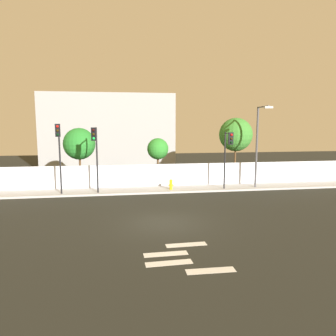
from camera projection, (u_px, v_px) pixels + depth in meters
The scene contains 13 objects.
ground_plane at pixel (164, 223), 16.89m from camera, with size 80.00×80.00×0.00m, color black.
sidewalk at pixel (149, 190), 24.90m from camera, with size 36.00×2.40×0.15m, color #AFAFAF.
perimeter_wall at pixel (148, 175), 26.03m from camera, with size 36.00×0.18×1.80m, color silver.
crosswalk_marking at pixel (182, 257), 12.47m from camera, with size 3.19×3.03×0.01m.
traffic_light_left at pixel (228, 148), 24.08m from camera, with size 0.34×1.43×4.46m.
traffic_light_center at pixel (95, 146), 22.35m from camera, with size 0.35×1.81×4.84m.
traffic_light_right at pixel (59, 144), 22.34m from camera, with size 0.36×1.07×5.09m.
street_lamp_curbside at pixel (259, 139), 24.90m from camera, with size 0.62×2.35×6.42m.
fire_hydrant at pixel (171, 184), 24.68m from camera, with size 0.44×0.26×0.81m.
roadside_tree_leftmost at pixel (79, 144), 26.15m from camera, with size 2.62×2.62×4.92m.
roadside_tree_midleft at pixel (158, 149), 27.22m from camera, with size 1.84×1.84×4.03m.
roadside_tree_midright at pixel (236, 135), 28.13m from camera, with size 2.96×2.96×5.78m.
low_building_distant at pixel (109, 131), 38.75m from camera, with size 15.48×6.00×8.77m, color #9C9C9C.
Camera 1 is at (-2.31, -16.16, 5.21)m, focal length 33.84 mm.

